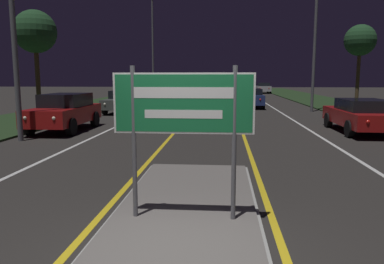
% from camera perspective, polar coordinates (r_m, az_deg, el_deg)
% --- Properties ---
extents(ground_plane, '(160.00, 160.00, 0.00)m').
position_cam_1_polar(ground_plane, '(4.75, -2.89, -19.30)').
color(ground_plane, '#282623').
extents(median_island, '(2.35, 7.00, 0.10)m').
position_cam_1_polar(median_island, '(5.83, -1.26, -13.40)').
color(median_island, '#999993').
rests_on(median_island, ground_plane).
extents(verge_left, '(5.00, 100.00, 0.08)m').
position_cam_1_polar(verge_left, '(26.27, -17.83, 3.24)').
color(verge_left, '#1E3319').
rests_on(verge_left, ground_plane).
extents(verge_right, '(5.00, 100.00, 0.08)m').
position_cam_1_polar(verge_right, '(25.85, 24.97, 2.78)').
color(verge_right, '#1E3319').
rests_on(verge_right, ground_plane).
extents(centre_line_yellow_left, '(0.12, 70.00, 0.01)m').
position_cam_1_polar(centre_line_yellow_left, '(29.32, 0.96, 4.06)').
color(centre_line_yellow_left, gold).
rests_on(centre_line_yellow_left, ground_plane).
extents(centre_line_yellow_right, '(0.12, 70.00, 0.01)m').
position_cam_1_polar(centre_line_yellow_right, '(29.26, 6.31, 4.00)').
color(centre_line_yellow_right, gold).
rests_on(centre_line_yellow_right, ground_plane).
extents(lane_line_white_left, '(0.12, 70.00, 0.01)m').
position_cam_1_polar(lane_line_white_left, '(29.64, -4.53, 4.08)').
color(lane_line_white_left, silver).
rests_on(lane_line_white_left, ground_plane).
extents(lane_line_white_right, '(0.12, 70.00, 0.01)m').
position_cam_1_polar(lane_line_white_right, '(29.48, 11.84, 3.90)').
color(lane_line_white_right, silver).
rests_on(lane_line_white_right, ground_plane).
extents(edge_line_white_left, '(0.10, 70.00, 0.01)m').
position_cam_1_polar(edge_line_white_left, '(30.27, -10.16, 4.06)').
color(edge_line_white_left, silver).
rests_on(edge_line_white_left, ground_plane).
extents(edge_line_white_right, '(0.10, 70.00, 0.01)m').
position_cam_1_polar(edge_line_white_right, '(29.99, 17.55, 3.77)').
color(edge_line_white_right, silver).
rests_on(edge_line_white_right, ground_plane).
extents(highway_sign, '(2.06, 0.07, 2.27)m').
position_cam_1_polar(highway_sign, '(5.44, -1.32, 3.21)').
color(highway_sign, '#56565B').
rests_on(highway_sign, median_island).
extents(streetlight_left_far, '(0.44, 0.44, 10.46)m').
position_cam_1_polar(streetlight_left_far, '(39.10, -6.01, 14.11)').
color(streetlight_left_far, '#56565B').
rests_on(streetlight_left_far, ground_plane).
extents(streetlight_right_near, '(0.50, 0.50, 11.11)m').
position_cam_1_polar(streetlight_right_near, '(25.66, 18.46, 18.31)').
color(streetlight_right_near, '#56565B').
rests_on(streetlight_right_near, ground_plane).
extents(car_receding_0, '(1.95, 4.62, 1.34)m').
position_cam_1_polar(car_receding_0, '(16.39, 24.41, 2.42)').
color(car_receding_0, maroon).
rests_on(car_receding_0, ground_plane).
extents(car_receding_1, '(1.90, 4.68, 1.38)m').
position_cam_1_polar(car_receding_1, '(27.68, 8.79, 5.22)').
color(car_receding_1, navy).
rests_on(car_receding_1, ground_plane).
extents(car_receding_2, '(1.88, 4.43, 1.42)m').
position_cam_1_polar(car_receding_2, '(39.88, 8.01, 6.19)').
color(car_receding_2, maroon).
rests_on(car_receding_2, ground_plane).
extents(car_receding_3, '(1.97, 4.64, 1.45)m').
position_cam_1_polar(car_receding_3, '(52.77, 10.74, 6.66)').
color(car_receding_3, '#B7B7BC').
rests_on(car_receding_3, ground_plane).
extents(car_approaching_0, '(1.87, 4.30, 1.52)m').
position_cam_1_polar(car_approaching_0, '(16.39, -18.82, 2.99)').
color(car_approaching_0, maroon).
rests_on(car_approaching_0, ground_plane).
extents(car_approaching_1, '(1.85, 4.68, 1.37)m').
position_cam_1_polar(car_approaching_1, '(24.01, -10.22, 4.71)').
color(car_approaching_1, '#4C514C').
rests_on(car_approaching_1, ground_plane).
extents(car_approaching_2, '(2.00, 4.81, 1.38)m').
position_cam_1_polar(car_approaching_2, '(37.47, -4.84, 6.09)').
color(car_approaching_2, '#4C514C').
rests_on(car_approaching_2, ground_plane).
extents(roadside_palm_left, '(2.23, 2.23, 5.60)m').
position_cam_1_polar(roadside_palm_left, '(21.90, -22.80, 13.80)').
color(roadside_palm_left, '#4C3823').
rests_on(roadside_palm_left, verge_left).
extents(roadside_palm_right, '(2.11, 2.11, 5.66)m').
position_cam_1_polar(roadside_palm_right, '(28.58, 24.25, 12.51)').
color(roadside_palm_right, '#4C3823').
rests_on(roadside_palm_right, verge_right).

